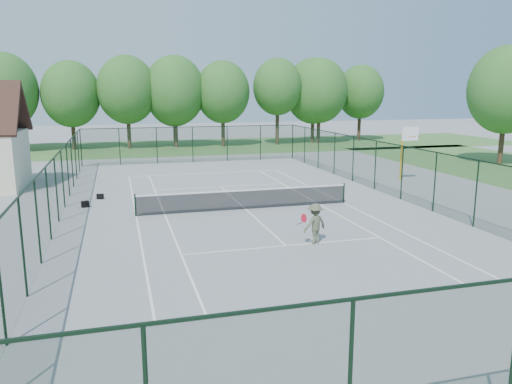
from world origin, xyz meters
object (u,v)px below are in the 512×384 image
(tennis_player, at_px, (315,224))
(tennis_net, at_px, (245,198))
(sports_bag_a, at_px, (85,204))
(basketball_goal, at_px, (406,143))

(tennis_player, bearing_deg, tennis_net, 100.73)
(tennis_net, distance_m, tennis_player, 6.48)
(tennis_net, relative_size, sports_bag_a, 27.35)
(tennis_net, distance_m, basketball_goal, 13.67)
(tennis_net, height_order, sports_bag_a, tennis_net)
(tennis_net, xyz_separation_m, basketball_goal, (12.48, 5.23, 1.99))
(tennis_net, xyz_separation_m, tennis_player, (1.21, -6.37, 0.23))
(tennis_net, height_order, basketball_goal, basketball_goal)
(basketball_goal, height_order, tennis_player, basketball_goal)
(tennis_player, bearing_deg, sports_bag_a, 135.26)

